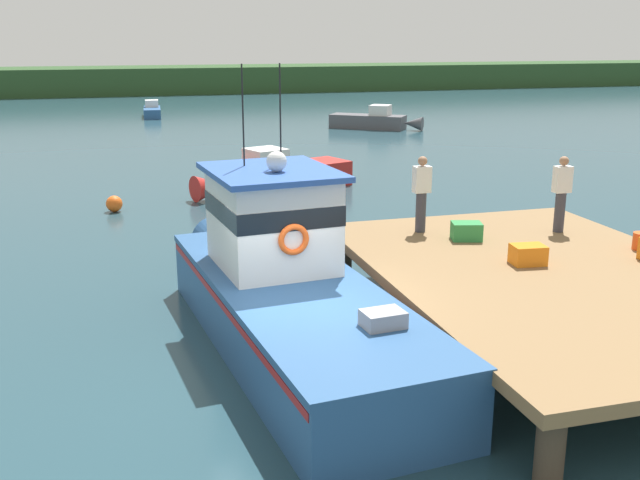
# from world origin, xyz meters

# --- Properties ---
(ground_plane) EXTENTS (200.00, 200.00, 0.00)m
(ground_plane) POSITION_xyz_m (0.00, 0.00, 0.00)
(ground_plane) COLOR #23424C
(dock) EXTENTS (6.00, 9.00, 1.20)m
(dock) POSITION_xyz_m (4.80, 0.00, 1.07)
(dock) COLOR #4C3D2D
(dock) RESTS_ON ground
(main_fishing_boat) EXTENTS (3.34, 9.93, 4.80)m
(main_fishing_boat) POSITION_xyz_m (0.14, 1.08, 1.01)
(main_fishing_boat) COLOR #285184
(main_fishing_boat) RESTS_ON ground
(crate_stack_near_edge) EXTENTS (0.65, 0.50, 0.36)m
(crate_stack_near_edge) POSITION_xyz_m (4.63, 0.57, 1.38)
(crate_stack_near_edge) COLOR orange
(crate_stack_near_edge) RESTS_ON dock
(crate_single_far) EXTENTS (0.69, 0.58, 0.36)m
(crate_single_far) POSITION_xyz_m (4.31, 2.41, 1.38)
(crate_single_far) COLOR #2D8442
(crate_single_far) RESTS_ON dock
(deckhand_by_the_boat) EXTENTS (0.36, 0.22, 1.63)m
(deckhand_by_the_boat) POSITION_xyz_m (6.52, 2.48, 2.06)
(deckhand_by_the_boat) COLOR #383842
(deckhand_by_the_boat) RESTS_ON dock
(deckhand_further_back) EXTENTS (0.36, 0.22, 1.63)m
(deckhand_further_back) POSITION_xyz_m (3.66, 3.29, 2.06)
(deckhand_further_back) COLOR #383842
(deckhand_further_back) RESTS_ON dock
(moored_boat_far_left) EXTENTS (1.27, 4.27, 1.08)m
(moored_boat_far_left) POSITION_xyz_m (0.23, 40.29, 0.37)
(moored_boat_far_left) COLOR #285184
(moored_boat_far_left) RESTS_ON ground
(moored_boat_far_right) EXTENTS (5.01, 4.12, 1.38)m
(moored_boat_far_right) POSITION_xyz_m (12.25, 29.94, 0.48)
(moored_boat_far_right) COLOR #4C4C51
(moored_boat_far_right) RESTS_ON ground
(moored_boat_near_channel) EXTENTS (6.02, 3.21, 1.52)m
(moored_boat_near_channel) POSITION_xyz_m (2.88, 14.06, 0.52)
(moored_boat_near_channel) COLOR red
(moored_boat_near_channel) RESTS_ON ground
(mooring_buoy_outer) EXTENTS (0.48, 0.48, 0.48)m
(mooring_buoy_outer) POSITION_xyz_m (3.56, 6.46, 0.24)
(mooring_buoy_outer) COLOR #EA5B19
(mooring_buoy_outer) RESTS_ON ground
(mooring_buoy_inshore) EXTENTS (0.50, 0.50, 0.50)m
(mooring_buoy_inshore) POSITION_xyz_m (-2.64, 12.28, 0.25)
(mooring_buoy_inshore) COLOR #EA5B19
(mooring_buoy_inshore) RESTS_ON ground
(far_shoreline) EXTENTS (120.00, 8.00, 2.40)m
(far_shoreline) POSITION_xyz_m (0.00, 62.00, 1.20)
(far_shoreline) COLOR #284723
(far_shoreline) RESTS_ON ground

